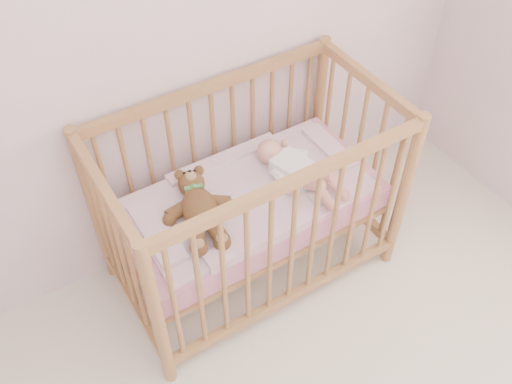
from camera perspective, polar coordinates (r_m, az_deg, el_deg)
wall_back at (r=2.34m, az=-16.28°, el=14.86°), size 4.00×0.02×2.70m
crib at (r=2.73m, az=-0.55°, el=-1.08°), size 1.36×0.76×1.00m
mattress at (r=2.74m, az=-0.55°, el=-1.29°), size 1.22×0.62×0.13m
blanket at (r=2.68m, az=-0.56°, el=-0.22°), size 1.10×0.58×0.06m
baby at (r=2.71m, az=3.89°, el=2.51°), size 0.39×0.60×0.13m
teddy_bear at (r=2.52m, az=-5.67°, el=-1.57°), size 0.46×0.57×0.14m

